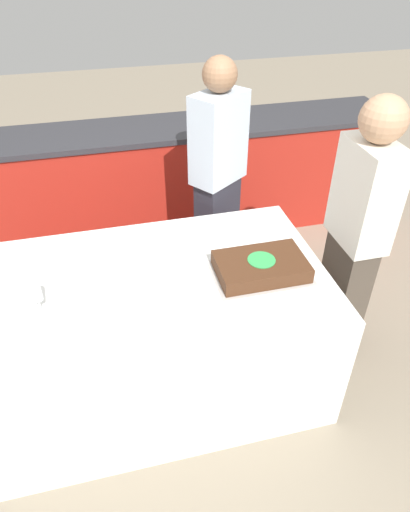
{
  "coord_description": "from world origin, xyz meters",
  "views": [
    {
      "loc": [
        -0.17,
        -1.75,
        2.21
      ],
      "look_at": [
        0.27,
        0.0,
        0.86
      ],
      "focal_mm": 32.0,
      "sensor_mm": 36.0,
      "label": 1
    }
  ],
  "objects": [
    {
      "name": "cake",
      "position": [
        0.54,
        -0.08,
        0.8
      ],
      "size": [
        0.48,
        0.32,
        0.09
      ],
      "color": "#B7B2AD",
      "rests_on": "dining_table"
    },
    {
      "name": "wine_glass",
      "position": [
        -0.52,
        -0.11,
        0.88
      ],
      "size": [
        0.07,
        0.07,
        0.18
      ],
      "color": "white",
      "rests_on": "dining_table"
    },
    {
      "name": "utensil_pile",
      "position": [
        -0.15,
        -0.37,
        0.77
      ],
      "size": [
        0.13,
        0.12,
        0.02
      ],
      "color": "white",
      "rests_on": "dining_table"
    },
    {
      "name": "back_counter",
      "position": [
        0.0,
        1.6,
        0.46
      ],
      "size": [
        4.4,
        0.58,
        0.92
      ],
      "color": "#A82319",
      "rests_on": "ground_plane"
    },
    {
      "name": "dining_table",
      "position": [
        0.0,
        0.0,
        0.38
      ],
      "size": [
        1.75,
        1.05,
        0.76
      ],
      "color": "silver",
      "rests_on": "ground_plane"
    },
    {
      "name": "person_cutting_cake",
      "position": [
        0.54,
        0.75,
        0.84
      ],
      "size": [
        0.39,
        0.36,
        1.61
      ],
      "rotation": [
        0.0,
        0.0,
        -2.52
      ],
      "color": "#282833",
      "rests_on": "ground_plane"
    },
    {
      "name": "plate_stack",
      "position": [
        -0.29,
        0.07,
        0.8
      ],
      "size": [
        0.2,
        0.2,
        0.09
      ],
      "color": "white",
      "rests_on": "dining_table"
    },
    {
      "name": "side_plate_near_cake",
      "position": [
        0.45,
        0.21,
        0.76
      ],
      "size": [
        0.21,
        0.21,
        0.0
      ],
      "color": "white",
      "rests_on": "dining_table"
    },
    {
      "name": "person_seated_right",
      "position": [
        1.09,
        0.0,
        0.84
      ],
      "size": [
        0.22,
        0.35,
        1.59
      ],
      "rotation": [
        0.0,
        0.0,
        -1.57
      ],
      "color": "#4C4238",
      "rests_on": "ground_plane"
    },
    {
      "name": "ground_plane",
      "position": [
        0.0,
        0.0,
        0.0
      ],
      "size": [
        14.0,
        14.0,
        0.0
      ],
      "primitive_type": "plane",
      "color": "gray"
    }
  ]
}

